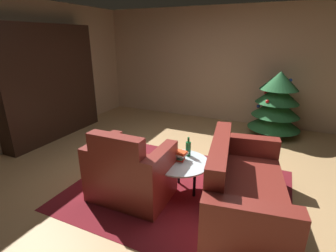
{
  "coord_description": "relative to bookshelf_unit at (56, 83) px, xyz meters",
  "views": [
    {
      "loc": [
        1.11,
        -2.83,
        1.91
      ],
      "look_at": [
        -0.24,
        0.11,
        0.75
      ],
      "focal_mm": 26.72,
      "sensor_mm": 36.0,
      "label": 1
    }
  ],
  "objects": [
    {
      "name": "wall_left",
      "position": [
        -0.24,
        -0.67,
        0.22
      ],
      "size": [
        0.06,
        6.09,
        2.56
      ],
      "primitive_type": "cube",
      "color": "tan",
      "rests_on": "ground"
    },
    {
      "name": "bookshelf_unit",
      "position": [
        0.0,
        0.0,
        0.0
      ],
      "size": [
        0.33,
        2.08,
        2.13
      ],
      "color": "black",
      "rests_on": "ground"
    },
    {
      "name": "bottle_on_table",
      "position": [
        3.02,
        -0.7,
        -0.52
      ],
      "size": [
        0.07,
        0.07,
        0.26
      ],
      "color": "#135D2A",
      "rests_on": "coffee_table"
    },
    {
      "name": "ground_plane",
      "position": [
        2.9,
        -0.67,
        -1.06
      ],
      "size": [
        7.46,
        7.46,
        0.0
      ],
      "primitive_type": "plane",
      "color": "tan"
    },
    {
      "name": "decorated_tree",
      "position": [
        3.96,
        1.75,
        -0.41
      ],
      "size": [
        1.01,
        1.01,
        1.29
      ],
      "color": "brown",
      "rests_on": "ground"
    },
    {
      "name": "coffee_table",
      "position": [
        2.99,
        -0.9,
        -0.67
      ],
      "size": [
        0.73,
        0.73,
        0.44
      ],
      "color": "black",
      "rests_on": "ground"
    },
    {
      "name": "armchair_red",
      "position": [
        2.47,
        -1.26,
        -0.73
      ],
      "size": [
        0.96,
        0.7,
        0.92
      ],
      "color": "maroon",
      "rests_on": "ground"
    },
    {
      "name": "book_stack_on_table",
      "position": [
        2.94,
        -0.87,
        -0.56
      ],
      "size": [
        0.23,
        0.19,
        0.13
      ],
      "color": "red",
      "rests_on": "coffee_table"
    },
    {
      "name": "area_rug",
      "position": [
        2.96,
        -0.85,
        -1.06
      ],
      "size": [
        2.73,
        2.21,
        0.01
      ],
      "primitive_type": "cube",
      "color": "maroon",
      "rests_on": "ground"
    },
    {
      "name": "wall_back",
      "position": [
        2.9,
        2.35,
        0.22
      ],
      "size": [
        6.34,
        0.06,
        2.56
      ],
      "primitive_type": "cube",
      "color": "tan",
      "rests_on": "ground"
    },
    {
      "name": "couch_red",
      "position": [
        3.76,
        -0.98,
        -0.77
      ],
      "size": [
        1.07,
        1.78,
        0.85
      ],
      "color": "maroon",
      "rests_on": "ground"
    }
  ]
}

